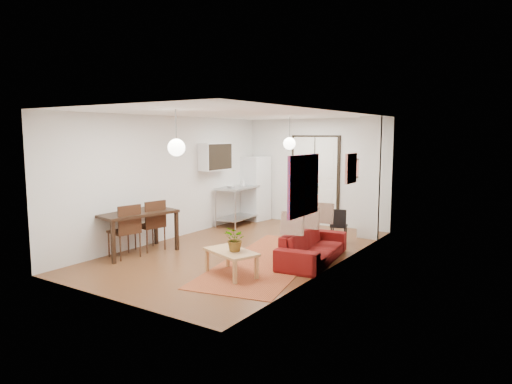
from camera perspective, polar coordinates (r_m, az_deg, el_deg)
The scene contains 27 objects.
floor at distance 9.87m, azimuth -1.61°, elevation -7.30°, with size 7.00×7.00×0.00m, color brown.
ceiling at distance 9.57m, azimuth -1.68°, elevation 9.76°, with size 4.20×7.00×0.02m, color white.
wall_back at distance 12.63m, azimuth 7.47°, elevation 2.51°, with size 4.20×0.02×2.90m, color silver.
wall_front at distance 7.05m, azimuth -18.12°, elevation -1.50°, with size 4.20×0.02×2.90m, color silver.
wall_left at distance 10.94m, azimuth -10.71°, elevation 1.72°, with size 0.02×7.00×2.90m, color silver.
wall_right at distance 8.59m, azimuth 9.92°, elevation 0.26°, with size 0.02×7.00×2.90m, color silver.
double_doors at distance 12.61m, azimuth 7.37°, elevation 1.36°, with size 1.44×0.06×2.50m, color silver.
stub_partition at distance 11.05m, azimuth 13.98°, elevation 1.68°, with size 0.50×0.10×2.90m, color silver.
wall_cabinet at distance 11.92m, azimuth -5.12°, elevation 4.43°, with size 0.35×1.00×0.70m, color white.
painting_popart at distance 7.46m, azimuth 5.97°, elevation 0.82°, with size 0.05×1.00×1.00m, color red.
painting_abstract at distance 9.31m, azimuth 11.79°, elevation 2.91°, with size 0.05×0.50×0.60m, color #F4E4CB.
poster_back at distance 12.14m, azimuth 12.32°, elevation 2.92°, with size 0.40×0.03×0.50m, color red.
print_left at distance 12.41m, azimuth -4.23°, elevation 4.78°, with size 0.03×0.44×0.54m, color #96683E.
pendant_back at distance 11.26m, azimuth 4.20°, elevation 6.06°, with size 0.30×0.30×0.80m.
pendant_front at distance 8.00m, azimuth -9.91°, elevation 5.50°, with size 0.30×0.30×0.80m.
kilim_rug at distance 9.09m, azimuth 1.57°, elevation -8.54°, with size 1.59×4.23×0.01m, color #A55129.
sofa at distance 9.04m, azimuth 7.12°, elevation -6.72°, with size 2.10×0.82×0.61m, color maroon.
coffee_table at distance 8.10m, azimuth -3.13°, elevation -7.73°, with size 1.14×0.87×0.45m.
potted_plant at distance 7.97m, azimuth -2.56°, elevation -5.91°, with size 0.39×0.34×0.44m, color #316D31.
kitchen_counter at distance 12.52m, azimuth -2.29°, elevation -0.91°, with size 0.80×1.43×1.05m.
bowl at distance 12.24m, azimuth -3.16°, elevation 0.68°, with size 0.25×0.25×0.06m, color white.
soap_bottle at distance 12.67m, azimuth -1.69°, elevation 1.27°, with size 0.10×0.10×0.22m, color teal.
fridge at distance 13.24m, azimuth -0.06°, elevation 0.48°, with size 0.65×0.65×1.84m, color white.
dining_table at distance 9.82m, azimuth -14.80°, elevation -2.95°, with size 1.20×1.74×0.88m.
dining_chair_near at distance 10.13m, azimuth -12.71°, elevation -3.43°, with size 0.61×0.79×1.09m.
dining_chair_far at distance 9.67m, azimuth -15.69°, elevation -4.03°, with size 0.61×0.79×1.09m.
black_side_chair at distance 10.72m, azimuth 10.48°, elevation -3.73°, with size 0.44×0.45×0.80m.
Camera 1 is at (5.46, -7.84, 2.48)m, focal length 32.00 mm.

